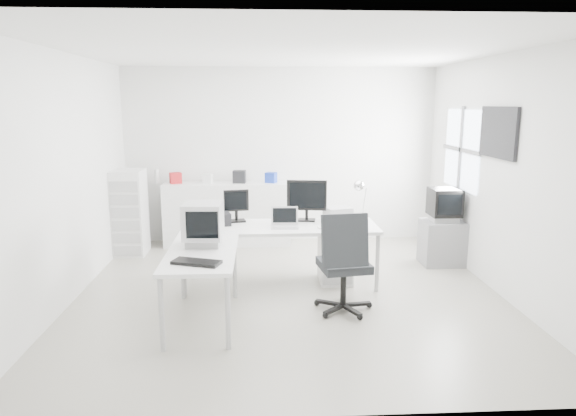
{
  "coord_description": "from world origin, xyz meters",
  "views": [
    {
      "loc": [
        -0.33,
        -5.83,
        2.24
      ],
      "look_at": [
        0.0,
        0.2,
        1.0
      ],
      "focal_mm": 32.0,
      "sensor_mm": 36.0,
      "label": 1
    }
  ],
  "objects": [
    {
      "name": "left_wall",
      "position": [
        -2.5,
        0.0,
        1.4
      ],
      "size": [
        0.02,
        5.0,
        2.8
      ],
      "primitive_type": "cube",
      "color": "silver",
      "rests_on": "floor"
    },
    {
      "name": "crt_monitor",
      "position": [
        -0.94,
        -0.51,
        0.98
      ],
      "size": [
        0.41,
        0.41,
        0.45
      ],
      "primitive_type": null,
      "rotation": [
        0.0,
        0.0,
        -0.05
      ],
      "color": "#B7B7BA",
      "rests_on": "side_desk"
    },
    {
      "name": "laptop",
      "position": [
        -0.04,
        0.24,
        0.86
      ],
      "size": [
        0.33,
        0.34,
        0.21
      ],
      "primitive_type": null,
      "rotation": [
        0.0,
        0.0,
        -0.03
      ],
      "color": "#B7B7BA",
      "rests_on": "main_desk"
    },
    {
      "name": "clutter_box_b",
      "position": [
        -1.16,
        2.24,
        1.07
      ],
      "size": [
        0.17,
        0.15,
        0.15
      ],
      "primitive_type": "cube",
      "rotation": [
        0.0,
        0.0,
        -0.2
      ],
      "color": "silver",
      "rests_on": "sideboard"
    },
    {
      "name": "crt_tv",
      "position": [
        2.22,
        1.02,
        0.85
      ],
      "size": [
        0.5,
        0.48,
        0.45
      ],
      "primitive_type": null,
      "color": "black",
      "rests_on": "tv_cabinet"
    },
    {
      "name": "black_keyboard",
      "position": [
        -0.94,
        -1.16,
        0.77
      ],
      "size": [
        0.49,
        0.32,
        0.03
      ],
      "primitive_type": "cube",
      "rotation": [
        0.0,
        0.0,
        -0.34
      ],
      "color": "black",
      "rests_on": "side_desk"
    },
    {
      "name": "sideboard",
      "position": [
        -0.86,
        2.24,
        0.5
      ],
      "size": [
        2.0,
        0.5,
        1.0
      ],
      "primitive_type": "cube",
      "color": "silver",
      "rests_on": "floor"
    },
    {
      "name": "office_chair",
      "position": [
        0.56,
        -0.56,
        0.57
      ],
      "size": [
        0.75,
        0.75,
        1.14
      ],
      "primitive_type": null,
      "rotation": [
        0.0,
        0.0,
        0.14
      ],
      "color": "#282A2D",
      "rests_on": "floor"
    },
    {
      "name": "lcd_monitor_large",
      "position": [
        0.26,
        0.59,
        1.02
      ],
      "size": [
        0.53,
        0.28,
        0.53
      ],
      "primitive_type": null,
      "rotation": [
        0.0,
        0.0,
        -0.15
      ],
      "color": "black",
      "rests_on": "main_desk"
    },
    {
      "name": "white_mouse",
      "position": [
        0.86,
        0.24,
        0.78
      ],
      "size": [
        0.06,
        0.06,
        0.06
      ],
      "primitive_type": "sphere",
      "color": "silver",
      "rests_on": "main_desk"
    },
    {
      "name": "main_desk",
      "position": [
        -0.09,
        0.34,
        0.38
      ],
      "size": [
        2.4,
        0.8,
        0.75
      ],
      "primitive_type": null,
      "color": "silver",
      "rests_on": "floor"
    },
    {
      "name": "clutter_box_d",
      "position": [
        -0.16,
        2.24,
        1.08
      ],
      "size": [
        0.2,
        0.19,
        0.16
      ],
      "primitive_type": "cube",
      "rotation": [
        0.0,
        0.0,
        -0.4
      ],
      "color": "#1731A2",
      "rests_on": "sideboard"
    },
    {
      "name": "desk_lamp",
      "position": [
        1.01,
        0.64,
        1.0
      ],
      "size": [
        0.2,
        0.2,
        0.49
      ],
      "primitive_type": null,
      "rotation": [
        0.0,
        0.0,
        0.26
      ],
      "color": "silver",
      "rests_on": "main_desk"
    },
    {
      "name": "drawer_pedestal",
      "position": [
        0.61,
        0.39,
        0.3
      ],
      "size": [
        0.4,
        0.5,
        0.6
      ],
      "primitive_type": "cube",
      "color": "silver",
      "rests_on": "floor"
    },
    {
      "name": "clutter_bottle",
      "position": [
        -1.96,
        2.28,
        1.11
      ],
      "size": [
        0.07,
        0.07,
        0.22
      ],
      "primitive_type": "cylinder",
      "color": "silver",
      "rests_on": "sideboard"
    },
    {
      "name": "filing_cabinet",
      "position": [
        -2.28,
        1.77,
        0.64
      ],
      "size": [
        0.45,
        0.53,
        1.27
      ],
      "primitive_type": "cube",
      "color": "silver",
      "rests_on": "floor"
    },
    {
      "name": "window",
      "position": [
        2.48,
        1.2,
        1.6
      ],
      "size": [
        0.02,
        1.2,
        1.1
      ],
      "primitive_type": null,
      "color": "white",
      "rests_on": "right_wall"
    },
    {
      "name": "clutter_box_a",
      "position": [
        -1.66,
        2.24,
        1.08
      ],
      "size": [
        0.21,
        0.2,
        0.17
      ],
      "primitive_type": "cube",
      "rotation": [
        0.0,
        0.0,
        0.37
      ],
      "color": "#A6171B",
      "rests_on": "sideboard"
    },
    {
      "name": "tv_cabinet",
      "position": [
        2.22,
        1.02,
        0.31
      ],
      "size": [
        0.57,
        0.47,
        0.62
      ],
      "primitive_type": "cube",
      "color": "slate",
      "rests_on": "floor"
    },
    {
      "name": "back_wall",
      "position": [
        0.0,
        2.5,
        1.4
      ],
      "size": [
        5.0,
        0.02,
        2.8
      ],
      "primitive_type": "cube",
      "color": "silver",
      "rests_on": "floor"
    },
    {
      "name": "right_wall",
      "position": [
        2.5,
        0.0,
        1.4
      ],
      "size": [
        0.02,
        5.0,
        2.8
      ],
      "primitive_type": "cube",
      "color": "silver",
      "rests_on": "floor"
    },
    {
      "name": "side_desk",
      "position": [
        -0.94,
        -0.76,
        0.38
      ],
      "size": [
        0.7,
        1.4,
        0.75
      ],
      "primitive_type": null,
      "color": "silver",
      "rests_on": "floor"
    },
    {
      "name": "clutter_box_c",
      "position": [
        -0.66,
        2.24,
        1.1
      ],
      "size": [
        0.21,
        0.19,
        0.2
      ],
      "primitive_type": "cube",
      "rotation": [
        0.0,
        0.0,
        -0.09
      ],
      "color": "black",
      "rests_on": "sideboard"
    },
    {
      "name": "floor",
      "position": [
        0.0,
        0.0,
        0.0
      ],
      "size": [
        5.0,
        5.0,
        0.01
      ],
      "primitive_type": "cube",
      "color": "#BCB7A9",
      "rests_on": "ground"
    },
    {
      "name": "inkjet_printer",
      "position": [
        -0.94,
        0.44,
        0.83
      ],
      "size": [
        0.5,
        0.43,
        0.15
      ],
      "primitive_type": "cube",
      "rotation": [
        0.0,
        0.0,
        0.25
      ],
      "color": "black",
      "rests_on": "main_desk"
    },
    {
      "name": "laser_printer",
      "position": [
        0.66,
        0.56,
        0.84
      ],
      "size": [
        0.38,
        0.35,
        0.18
      ],
      "primitive_type": "cube",
      "rotation": [
        0.0,
        0.0,
        0.3
      ],
      "color": "#9F9F9F",
      "rests_on": "main_desk"
    },
    {
      "name": "ceiling",
      "position": [
        0.0,
        0.0,
        2.8
      ],
      "size": [
        5.0,
        5.0,
        0.01
      ],
      "primitive_type": "cube",
      "color": "white",
      "rests_on": "back_wall"
    },
    {
      "name": "white_keyboard",
      "position": [
        0.56,
        0.19,
        0.76
      ],
      "size": [
        0.4,
        0.15,
        0.02
      ],
      "primitive_type": "cube",
      "rotation": [
        0.0,
        0.0,
        0.08
      ],
      "color": "silver",
      "rests_on": "main_desk"
    },
    {
      "name": "lcd_monitor_small",
      "position": [
        -0.64,
        0.59,
        0.95
      ],
      "size": [
        0.35,
        0.24,
        0.4
      ],
      "primitive_type": null,
      "rotation": [
        0.0,
        0.0,
        0.19
      ],
      "color": "black",
      "rests_on": "main_desk"
    },
    {
      "name": "wall_picture",
      "position": [
        2.47,
        0.1,
        1.9
      ],
      "size": [
        0.04,
        0.9,
        0.6
      ],
      "primitive_type": null,
      "color": "black",
      "rests_on": "right_wall"
    }
  ]
}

